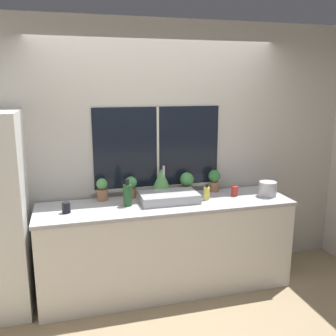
% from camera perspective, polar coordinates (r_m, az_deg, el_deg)
% --- Properties ---
extents(ground_plane, '(14.00, 14.00, 0.00)m').
position_cam_1_polar(ground_plane, '(3.82, 1.09, -19.97)').
color(ground_plane, '#937F60').
extents(wall_back, '(8.00, 0.09, 2.70)m').
position_cam_1_polar(wall_back, '(3.96, -1.68, 2.33)').
color(wall_back, '#BCB7AD').
rests_on(wall_back, ground_plane).
extents(wall_right, '(0.06, 7.00, 2.70)m').
position_cam_1_polar(wall_right, '(5.58, 18.75, 4.70)').
color(wall_right, '#BCB7AD').
rests_on(wall_right, ground_plane).
extents(counter, '(2.51, 0.66, 0.92)m').
position_cam_1_polar(counter, '(3.87, -0.22, -11.76)').
color(counter, white).
rests_on(counter, ground_plane).
extents(sink, '(0.57, 0.39, 0.32)m').
position_cam_1_polar(sink, '(3.73, 0.11, -4.45)').
color(sink, '#ADADB2').
rests_on(sink, counter).
extents(potted_plant_far_left, '(0.11, 0.11, 0.22)m').
position_cam_1_polar(potted_plant_far_left, '(3.81, -10.01, -3.24)').
color(potted_plant_far_left, '#9E6B4C').
rests_on(potted_plant_far_left, counter).
extents(potted_plant_left, '(0.12, 0.12, 0.22)m').
position_cam_1_polar(potted_plant_left, '(3.84, -5.63, -2.78)').
color(potted_plant_left, '#9E6B4C').
rests_on(potted_plant_left, counter).
extents(potted_plant_center, '(0.19, 0.19, 0.29)m').
position_cam_1_polar(potted_plant_center, '(3.89, -1.01, -1.86)').
color(potted_plant_center, '#9E6B4C').
rests_on(potted_plant_center, counter).
extents(potted_plant_right, '(0.15, 0.15, 0.23)m').
position_cam_1_polar(potted_plant_right, '(3.98, 2.88, -2.14)').
color(potted_plant_right, '#9E6B4C').
rests_on(potted_plant_right, counter).
extents(potted_plant_far_right, '(0.13, 0.13, 0.24)m').
position_cam_1_polar(potted_plant_far_right, '(4.08, 7.06, -1.76)').
color(potted_plant_far_right, '#9E6B4C').
rests_on(potted_plant_far_right, counter).
extents(soap_bottle, '(0.06, 0.06, 0.16)m').
position_cam_1_polar(soap_bottle, '(3.80, 5.91, -3.82)').
color(soap_bottle, '#DBD14C').
rests_on(soap_bottle, counter).
extents(bottle_tall, '(0.08, 0.08, 0.26)m').
position_cam_1_polar(bottle_tall, '(3.61, -6.17, -4.05)').
color(bottle_tall, '#235128').
rests_on(bottle_tall, counter).
extents(mug_black, '(0.08, 0.08, 0.10)m').
position_cam_1_polar(mug_black, '(3.53, -15.25, -5.84)').
color(mug_black, black).
rests_on(mug_black, counter).
extents(mug_red, '(0.07, 0.07, 0.10)m').
position_cam_1_polar(mug_red, '(3.98, 10.11, -3.47)').
color(mug_red, '#B72D28').
rests_on(mug_red, counter).
extents(kettle, '(0.18, 0.18, 0.17)m').
position_cam_1_polar(kettle, '(4.04, 14.96, -3.00)').
color(kettle, '#B2B2B7').
rests_on(kettle, counter).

